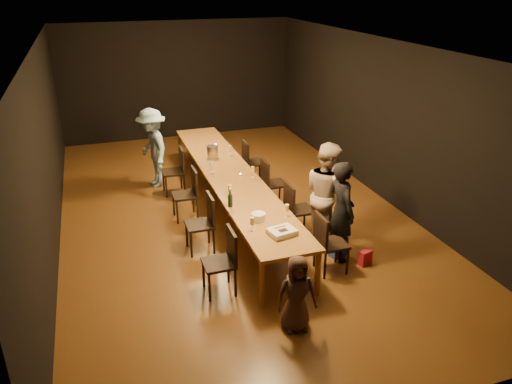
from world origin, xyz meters
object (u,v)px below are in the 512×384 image
object	(u,v)px
plate_stack	(258,217)
woman_birthday	(342,211)
table	(230,176)
chair_left_3	(173,171)
chair_left_2	(185,195)
child	(297,294)
birthday_cake	(282,232)
chair_left_1	(199,224)
woman_tan	(327,194)
chair_right_0	(332,243)
champagne_bottle	(230,198)
ice_bucket	(212,152)
chair_right_1	(299,209)
chair_left_0	(219,263)
chair_right_2	(274,183)
man_blue	(153,148)
chair_right_3	(254,162)

from	to	relation	value
plate_stack	woman_birthday	bearing A→B (deg)	-7.88
table	chair_left_3	world-z (taller)	chair_left_3
chair_left_2	child	bearing A→B (deg)	-168.50
child	plate_stack	world-z (taller)	child
chair_left_2	birthday_cake	bearing A→B (deg)	-159.41
chair_left_1	woman_tan	xyz separation A→B (m)	(2.00, -0.38, 0.39)
chair_left_1	chair_right_0	bearing A→B (deg)	-125.22
plate_stack	chair_right_0	bearing A→B (deg)	-26.89
champagne_bottle	ice_bucket	distance (m)	2.28
chair_left_1	chair_right_1	bearing A→B (deg)	-90.00
chair_left_2	champagne_bottle	xyz separation A→B (m)	(0.48, -1.32, 0.44)
chair_left_0	chair_left_3	world-z (taller)	same
chair_right_2	child	distance (m)	3.60
chair_right_0	child	size ratio (longest dim) A/B	0.92
chair_right_1	chair_left_3	size ratio (longest dim) A/B	1.00
chair_right_0	woman_tan	distance (m)	0.96
child	ice_bucket	xyz separation A→B (m)	(0.05, 4.39, 0.37)
chair_left_1	chair_left_2	distance (m)	1.20
chair_left_0	chair_left_1	distance (m)	1.20
chair_left_0	chair_left_3	xyz separation A→B (m)	(0.00, 3.60, 0.00)
chair_left_3	man_blue	xyz separation A→B (m)	(-0.30, 0.52, 0.35)
chair_left_0	champagne_bottle	size ratio (longest dim) A/B	3.08
chair_right_3	plate_stack	bearing A→B (deg)	-17.25
champagne_bottle	ice_bucket	world-z (taller)	champagne_bottle
chair_left_0	birthday_cake	distance (m)	0.97
man_blue	child	size ratio (longest dim) A/B	1.61
chair_right_3	ice_bucket	world-z (taller)	ice_bucket
child	plate_stack	distance (m)	1.57
chair_right_0	plate_stack	xyz separation A→B (m)	(-0.97, 0.49, 0.34)
chair_left_0	ice_bucket	world-z (taller)	ice_bucket
man_blue	table	bearing A→B (deg)	23.08
chair_right_2	chair_right_1	bearing A→B (deg)	-0.00
chair_left_0	man_blue	size ratio (longest dim) A/B	0.57
table	chair_left_2	bearing A→B (deg)	180.00
chair_left_2	woman_tan	size ratio (longest dim) A/B	0.54
champagne_bottle	chair_right_1	bearing A→B (deg)	5.47
table	chair_left_3	size ratio (longest dim) A/B	6.45
table	woman_birthday	xyz separation A→B (m)	(1.15, -2.09, 0.09)
ice_bucket	woman_birthday	bearing A→B (deg)	-67.63
chair_right_0	woman_tan	xyz separation A→B (m)	(0.30, 0.82, 0.39)
woman_tan	child	distance (m)	2.30
chair_right_2	ice_bucket	size ratio (longest dim) A/B	3.80
chair_left_1	ice_bucket	bearing A→B (deg)	-19.41
chair_left_2	child	world-z (taller)	child
birthday_cake	chair_right_1	bearing A→B (deg)	46.03
chair_left_1	chair_left_3	size ratio (longest dim) A/B	1.00
chair_left_1	chair_left_3	bearing A→B (deg)	0.00
chair_left_1	plate_stack	bearing A→B (deg)	-134.05
chair_right_3	chair_left_0	xyz separation A→B (m)	(-1.70, -3.60, 0.00)
chair_right_1	birthday_cake	xyz separation A→B (m)	(-0.79, -1.22, 0.33)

